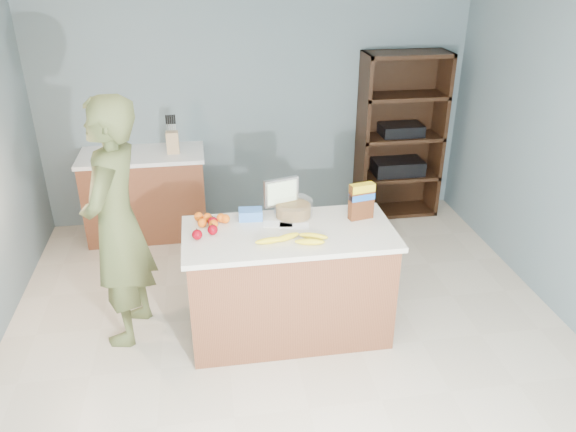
{
  "coord_description": "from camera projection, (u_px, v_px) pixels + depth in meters",
  "views": [
    {
      "loc": [
        -0.58,
        -3.3,
        2.81
      ],
      "look_at": [
        0.0,
        0.35,
        1.0
      ],
      "focal_mm": 35.0,
      "sensor_mm": 36.0,
      "label": 1
    }
  ],
  "objects": [
    {
      "name": "blue_carton",
      "position": [
        251.0,
        214.0,
        4.28
      ],
      "size": [
        0.19,
        0.13,
        0.08
      ],
      "primitive_type": "cube",
      "rotation": [
        0.0,
        0.0,
        -0.06
      ],
      "color": "blue",
      "rests_on": "counter_peninsula"
    },
    {
      "name": "back_cabinet",
      "position": [
        146.0,
        194.0,
        5.83
      ],
      "size": [
        1.24,
        0.62,
        0.9
      ],
      "color": "brown",
      "rests_on": "ground"
    },
    {
      "name": "apples",
      "position": [
        208.0,
        229.0,
        4.07
      ],
      "size": [
        0.19,
        0.26,
        0.08
      ],
      "color": "maroon",
      "rests_on": "counter_peninsula"
    },
    {
      "name": "salad_bowl",
      "position": [
        293.0,
        209.0,
        4.33
      ],
      "size": [
        0.3,
        0.3,
        0.13
      ],
      "color": "#267219",
      "rests_on": "counter_peninsula"
    },
    {
      "name": "floor",
      "position": [
        295.0,
        354.0,
        4.25
      ],
      "size": [
        4.5,
        5.0,
        0.02
      ],
      "primitive_type": "cube",
      "color": "beige",
      "rests_on": "ground"
    },
    {
      "name": "counter_peninsula",
      "position": [
        289.0,
        287.0,
        4.33
      ],
      "size": [
        1.56,
        0.76,
        0.9
      ],
      "color": "brown",
      "rests_on": "ground"
    },
    {
      "name": "envelopes",
      "position": [
        286.0,
        225.0,
        4.21
      ],
      "size": [
        0.35,
        0.2,
        0.0
      ],
      "color": "white",
      "rests_on": "counter_peninsula"
    },
    {
      "name": "tv",
      "position": [
        281.0,
        193.0,
        4.34
      ],
      "size": [
        0.28,
        0.12,
        0.28
      ],
      "color": "silver",
      "rests_on": "counter_peninsula"
    },
    {
      "name": "oranges",
      "position": [
        211.0,
        220.0,
        4.21
      ],
      "size": [
        0.27,
        0.21,
        0.07
      ],
      "color": "orange",
      "rests_on": "counter_peninsula"
    },
    {
      "name": "person",
      "position": [
        117.0,
        225.0,
        4.09
      ],
      "size": [
        0.61,
        0.79,
        1.91
      ],
      "primitive_type": "imported",
      "rotation": [
        0.0,
        0.0,
        -1.81
      ],
      "color": "#4F572E",
      "rests_on": "ground"
    },
    {
      "name": "cereal_box",
      "position": [
        362.0,
        199.0,
        4.24
      ],
      "size": [
        0.2,
        0.11,
        0.28
      ],
      "color": "#592B14",
      "rests_on": "counter_peninsula"
    },
    {
      "name": "shelving_unit",
      "position": [
        399.0,
        138.0,
        6.17
      ],
      "size": [
        0.9,
        0.4,
        1.8
      ],
      "color": "black",
      "rests_on": "ground"
    },
    {
      "name": "knife_block",
      "position": [
        173.0,
        142.0,
        5.59
      ],
      "size": [
        0.12,
        0.1,
        0.31
      ],
      "color": "tan",
      "rests_on": "back_cabinet"
    },
    {
      "name": "walls",
      "position": [
        297.0,
        147.0,
        3.52
      ],
      "size": [
        4.52,
        5.02,
        2.51
      ],
      "color": "slate",
      "rests_on": "ground"
    },
    {
      "name": "bananas",
      "position": [
        295.0,
        239.0,
        3.96
      ],
      "size": [
        0.53,
        0.2,
        0.05
      ],
      "color": "yellow",
      "rests_on": "counter_peninsula"
    }
  ]
}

